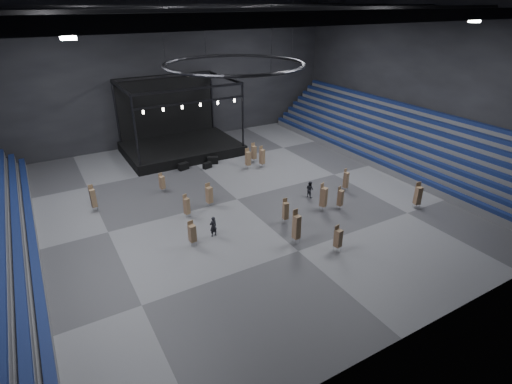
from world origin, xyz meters
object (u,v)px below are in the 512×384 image
stage (179,141)px  chair_stack_1 (192,233)px  man_center (213,226)px  chair_stack_7 (209,194)px  chair_stack_12 (93,198)px  chair_stack_14 (296,226)px  crew_member (310,189)px  chair_stack_0 (286,210)px  chair_stack_9 (248,158)px  chair_stack_3 (346,180)px  flight_case_left (183,166)px  chair_stack_4 (187,206)px  chair_stack_10 (338,238)px  chair_stack_6 (418,195)px  chair_stack_5 (254,152)px  chair_stack_8 (340,197)px  chair_stack_11 (324,197)px  flight_case_mid (207,165)px  flight_case_right (213,160)px  chair_stack_2 (262,156)px  chair_stack_13 (162,182)px

stage → chair_stack_1: (-6.93, -21.80, -0.26)m
chair_stack_1 → man_center: chair_stack_1 is taller
chair_stack_7 → chair_stack_12: chair_stack_12 is taller
chair_stack_14 → crew_member: size_ratio=1.77×
chair_stack_0 → chair_stack_12: 17.99m
chair_stack_9 → man_center: (-9.76, -11.62, -0.38)m
chair_stack_3 → chair_stack_14: chair_stack_14 is taller
stage → flight_case_left: stage is taller
chair_stack_4 → chair_stack_12: size_ratio=0.88×
chair_stack_4 → chair_stack_10: bearing=-72.5°
chair_stack_1 → chair_stack_6: 21.43m
chair_stack_5 → chair_stack_14: (-5.95, -17.38, 0.26)m
chair_stack_7 → chair_stack_8: 12.43m
chair_stack_5 → chair_stack_10: chair_stack_5 is taller
chair_stack_5 → chair_stack_9: bearing=-141.4°
chair_stack_3 → chair_stack_1: bearing=169.9°
crew_member → chair_stack_10: bearing=146.2°
crew_member → stage: bearing=8.8°
chair_stack_11 → man_center: 10.90m
chair_stack_7 → chair_stack_14: 10.01m
chair_stack_3 → chair_stack_14: (-10.15, -5.54, 0.29)m
flight_case_left → chair_stack_14: chair_stack_14 is taller
man_center → crew_member: (11.47, 1.91, -0.07)m
flight_case_mid → chair_stack_3: 16.27m
chair_stack_12 → flight_case_mid: bearing=11.0°
flight_case_mid → chair_stack_14: (-0.19, -18.37, 1.18)m
chair_stack_1 → chair_stack_5: 19.10m
chair_stack_3 → chair_stack_0: bearing=178.9°
chair_stack_0 → chair_stack_1: bearing=-176.8°
flight_case_right → chair_stack_9: chair_stack_9 is taller
chair_stack_2 → crew_member: (0.03, -9.29, -0.48)m
chair_stack_2 → chair_stack_12: size_ratio=0.99×
chair_stack_9 → chair_stack_14: (-4.33, -15.91, 0.23)m
flight_case_right → chair_stack_6: (12.09, -20.20, 0.93)m
chair_stack_3 → chair_stack_5: bearing=93.9°
chair_stack_0 → chair_stack_7: bearing=134.0°
chair_stack_6 → chair_stack_8: (-6.47, 3.52, -0.17)m
chair_stack_1 → chair_stack_13: chair_stack_1 is taller
flight_case_right → chair_stack_7: bearing=-116.0°
chair_stack_8 → chair_stack_13: bearing=118.8°
chair_stack_4 → flight_case_left: bearing=51.6°
chair_stack_2 → chair_stack_13: size_ratio=1.26×
chair_stack_13 → chair_stack_2: bearing=-16.4°
chair_stack_2 → man_center: size_ratio=1.40×
stage → chair_stack_7: 16.51m
chair_stack_7 → crew_member: 10.08m
chair_stack_2 → crew_member: bearing=-104.0°
flight_case_right → flight_case_mid: bearing=-138.9°
chair_stack_4 → chair_stack_6: 21.68m
chair_stack_6 → chair_stack_11: 9.02m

